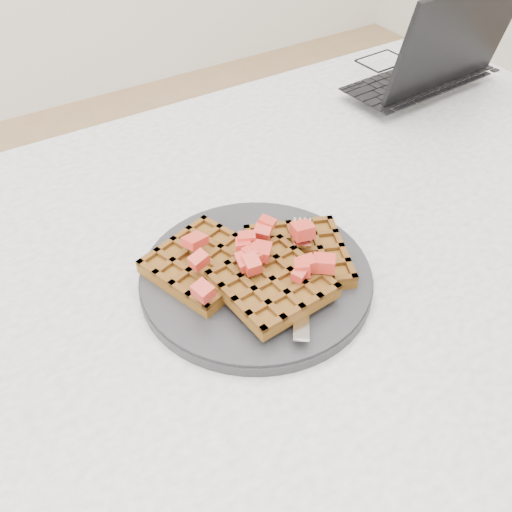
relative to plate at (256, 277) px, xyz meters
name	(u,v)px	position (x,y,z in m)	size (l,w,h in m)	color
ground	(285,503)	(0.10, 0.04, -0.76)	(4.00, 4.00, 0.00)	tan
table	(301,298)	(0.10, 0.04, -0.12)	(1.20, 0.80, 0.75)	silver
plate	(256,277)	(0.00, 0.00, 0.00)	(0.26, 0.26, 0.02)	#232326
waffles	(258,266)	(0.00, 0.00, 0.02)	(0.23, 0.20, 0.03)	brown
strawberry_pile	(256,246)	(0.00, 0.00, 0.05)	(0.15, 0.15, 0.02)	#A81610
fork	(301,274)	(0.04, -0.04, 0.02)	(0.02, 0.18, 0.02)	silver
laptop	(414,68)	(0.50, 0.27, 0.03)	(0.29, 0.22, 0.19)	black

